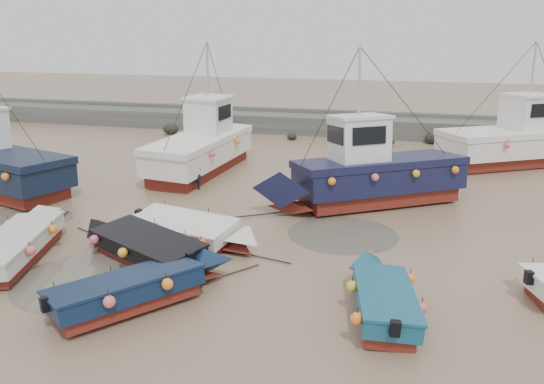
{
  "coord_description": "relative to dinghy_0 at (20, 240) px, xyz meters",
  "views": [
    {
      "loc": [
        5.87,
        -13.12,
        6.97
      ],
      "look_at": [
        1.6,
        4.09,
        1.4
      ],
      "focal_mm": 35.0,
      "sensor_mm": 36.0,
      "label": 1
    }
  ],
  "objects": [
    {
      "name": "puddle_d",
      "position": [
        8.71,
        9.81,
        -0.53
      ],
      "size": [
        5.33,
        5.33,
        0.01
      ],
      "primitive_type": "cylinder",
      "color": "#5D574C",
      "rests_on": "ground"
    },
    {
      "name": "dinghy_2",
      "position": [
        11.2,
        -0.81,
        0.03
      ],
      "size": [
        2.03,
        5.2,
        1.43
      ],
      "rotation": [
        0.0,
        0.0,
        0.17
      ],
      "color": "maroon",
      "rests_on": "ground"
    },
    {
      "name": "cabin_boat_1",
      "position": [
        1.91,
        11.35,
        0.79
      ],
      "size": [
        3.52,
        10.63,
        6.22
      ],
      "rotation": [
        0.0,
        0.0,
        -0.1
      ],
      "color": "maroon",
      "rests_on": "ground"
    },
    {
      "name": "cabin_boat_2",
      "position": [
        10.15,
        7.73,
        0.81
      ],
      "size": [
        9.12,
        6.31,
        6.22
      ],
      "rotation": [
        0.0,
        0.0,
        2.12
      ],
      "color": "maroon",
      "rests_on": "ground"
    },
    {
      "name": "ground",
      "position": [
        5.54,
        0.06,
        -0.54
      ],
      "size": [
        120.0,
        120.0,
        0.0
      ],
      "primitive_type": "plane",
      "color": "#8B7359",
      "rests_on": "ground"
    },
    {
      "name": "dinghy_4",
      "position": [
        3.77,
        0.78,
        0.01
      ],
      "size": [
        5.89,
        3.55,
        1.43
      ],
      "rotation": [
        0.0,
        0.0,
        1.1
      ],
      "color": "maroon",
      "rests_on": "ground"
    },
    {
      "name": "dinghy_5",
      "position": [
        4.9,
        2.21,
        0.01
      ],
      "size": [
        5.81,
        2.72,
        1.43
      ],
      "rotation": [
        0.0,
        0.0,
        -1.79
      ],
      "color": "maroon",
      "rests_on": "ground"
    },
    {
      "name": "puddle_a",
      "position": [
        2.9,
        -1.05,
        -0.53
      ],
      "size": [
        4.09,
        4.09,
        0.01
      ],
      "primitive_type": "cylinder",
      "color": "#5D574C",
      "rests_on": "ground"
    },
    {
      "name": "puddle_c",
      "position": [
        -2.27,
        3.22,
        -0.53
      ],
      "size": [
        3.61,
        3.61,
        0.01
      ],
      "primitive_type": "cylinder",
      "color": "#5D574C",
      "rests_on": "ground"
    },
    {
      "name": "seawall",
      "position": [
        5.58,
        22.05,
        0.09
      ],
      "size": [
        60.0,
        4.92,
        1.5
      ],
      "color": "#5E5E5A",
      "rests_on": "ground"
    },
    {
      "name": "puddle_b",
      "position": [
        9.65,
        4.29,
        -0.53
      ],
      "size": [
        3.9,
        3.9,
        0.01
      ],
      "primitive_type": "cylinder",
      "color": "#5D574C",
      "rests_on": "ground"
    },
    {
      "name": "cabin_boat_3",
      "position": [
        17.4,
        16.37,
        0.8
      ],
      "size": [
        9.62,
        6.61,
        6.22
      ],
      "rotation": [
        0.0,
        0.0,
        -1.06
      ],
      "color": "maroon",
      "rests_on": "ground"
    },
    {
      "name": "dinghy_1",
      "position": [
        5.09,
        -1.85,
        0.01
      ],
      "size": [
        4.52,
        5.26,
        1.43
      ],
      "rotation": [
        0.0,
        0.0,
        -0.68
      ],
      "color": "maroon",
      "rests_on": "ground"
    },
    {
      "name": "person",
      "position": [
        2.66,
        7.99,
        -0.54
      ],
      "size": [
        0.74,
        0.7,
        1.69
      ],
      "primitive_type": "imported",
      "rotation": [
        0.0,
        0.0,
        3.8
      ],
      "color": "#17213A",
      "rests_on": "ground"
    },
    {
      "name": "dinghy_0",
      "position": [
        0.0,
        0.0,
        0.0
      ],
      "size": [
        2.84,
        6.67,
        1.43
      ],
      "rotation": [
        0.0,
        0.0,
        0.26
      ],
      "color": "maroon",
      "rests_on": "ground"
    }
  ]
}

